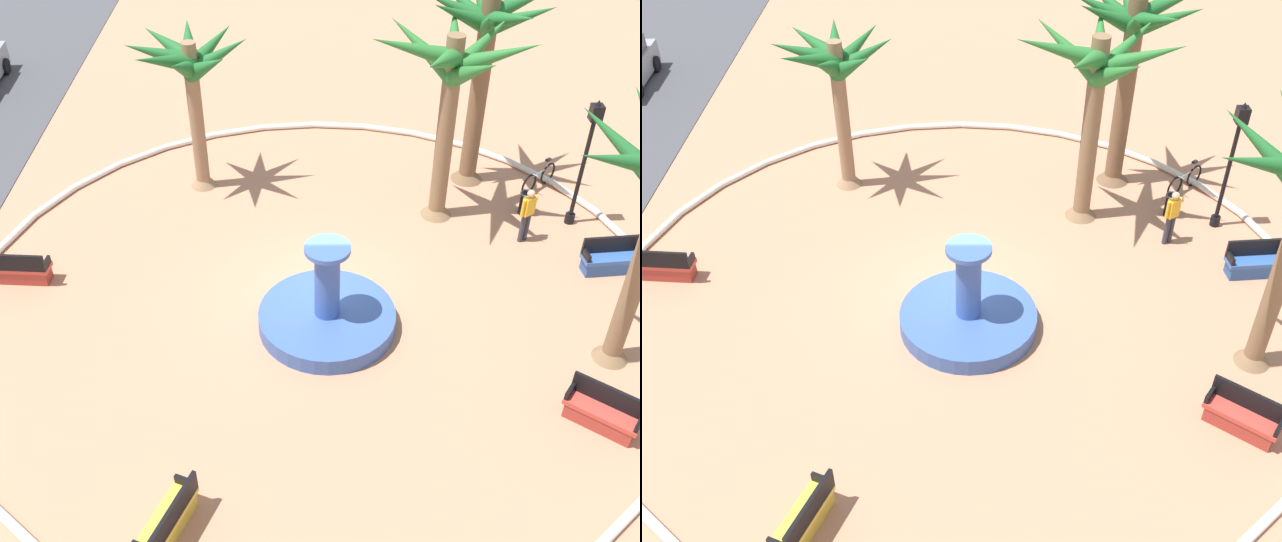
{
  "view_description": "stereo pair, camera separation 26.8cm",
  "coord_description": "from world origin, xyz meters",
  "views": [
    {
      "loc": [
        -14.98,
        0.18,
        12.71
      ],
      "look_at": [
        -0.4,
        -0.07,
        1.0
      ],
      "focal_mm": 41.79,
      "sensor_mm": 36.0,
      "label": 1
    },
    {
      "loc": [
        -14.99,
        -0.09,
        12.71
      ],
      "look_at": [
        -0.4,
        -0.07,
        1.0
      ],
      "focal_mm": 41.79,
      "sensor_mm": 36.0,
      "label": 2
    }
  ],
  "objects": [
    {
      "name": "fountain",
      "position": [
        -1.35,
        -0.22,
        0.34
      ],
      "size": [
        3.4,
        3.4,
        2.46
      ],
      "color": "#38569E",
      "rests_on": "ground"
    },
    {
      "name": "trash_bin",
      "position": [
        3.53,
        -6.31,
        0.39
      ],
      "size": [
        0.46,
        0.46,
        0.73
      ],
      "color": "black",
      "rests_on": "ground"
    },
    {
      "name": "palm_tree_by_curb",
      "position": [
        3.52,
        -3.62,
        4.33
      ],
      "size": [
        4.47,
        4.54,
        5.8
      ],
      "color": "brown",
      "rests_on": "ground"
    },
    {
      "name": "ground_plane",
      "position": [
        0.0,
        0.0,
        0.0
      ],
      "size": [
        80.0,
        80.0,
        0.0
      ],
      "primitive_type": "plane",
      "color": "tan"
    },
    {
      "name": "plaza_curb",
      "position": [
        0.0,
        0.0,
        0.1
      ],
      "size": [
        18.42,
        18.42,
        0.2
      ],
      "primitive_type": "torus",
      "color": "silver",
      "rests_on": "ground"
    },
    {
      "name": "bench_west",
      "position": [
        0.74,
        -7.95,
        0.35
      ],
      "size": [
        0.64,
        1.64,
        1.0
      ],
      "color": "#335BA8",
      "rests_on": "ground"
    },
    {
      "name": "bicycle_by_lamppost",
      "position": [
        4.9,
        -7.02,
        0.38
      ],
      "size": [
        1.17,
        1.34,
        0.94
      ],
      "color": "black",
      "rests_on": "ground"
    },
    {
      "name": "bench_north",
      "position": [
        -7.05,
        2.88,
        0.35
      ],
      "size": [
        1.67,
        1.07,
        1.0
      ],
      "color": "gold",
      "rests_on": "ground"
    },
    {
      "name": "bench_southeast",
      "position": [
        0.56,
        7.88,
        0.35
      ],
      "size": [
        0.62,
        1.63,
        1.0
      ],
      "color": "#B73D33",
      "rests_on": "ground"
    },
    {
      "name": "palm_tree_mid_plaza",
      "position": [
        5.29,
        3.59,
        3.82
      ],
      "size": [
        3.7,
        3.67,
        4.96
      ],
      "color": "#8E6B4C",
      "rests_on": "ground"
    },
    {
      "name": "bench_east",
      "position": [
        -4.58,
        -6.04,
        0.35
      ],
      "size": [
        1.37,
        1.57,
        1.0
      ],
      "color": "#B73D33",
      "rests_on": "ground"
    },
    {
      "name": "lamppost",
      "position": [
        3.03,
        -7.52,
        2.31
      ],
      "size": [
        0.32,
        0.32,
        3.94
      ],
      "color": "black",
      "rests_on": "ground"
    },
    {
      "name": "person_cyclist_helmet",
      "position": [
        2.17,
        -5.92,
        0.95
      ],
      "size": [
        0.35,
        0.46,
        1.69
      ],
      "color": "#33333D",
      "rests_on": "ground"
    },
    {
      "name": "palm_tree_far_side",
      "position": [
        5.53,
        -4.89,
        4.59
      ],
      "size": [
        3.95,
        4.0,
        6.12
      ],
      "color": "brown",
      "rests_on": "ground"
    }
  ]
}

